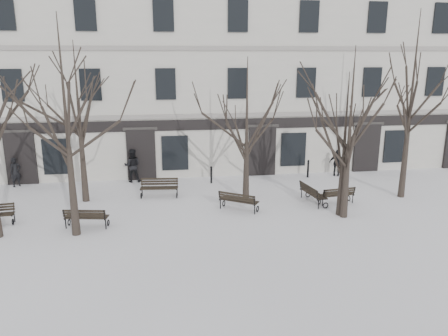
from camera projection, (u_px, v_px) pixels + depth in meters
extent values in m
plane|color=white|center=(221.00, 229.00, 17.97)|extent=(100.00, 100.00, 0.00)
cube|color=#B4B0A6|center=(195.00, 77.00, 29.03)|extent=(40.00, 10.00, 11.00)
cube|color=gray|center=(202.00, 116.00, 24.70)|extent=(40.00, 0.12, 0.25)
cube|color=gray|center=(201.00, 48.00, 23.76)|extent=(40.00, 0.12, 0.25)
cube|color=black|center=(202.00, 125.00, 24.81)|extent=(40.00, 0.10, 0.60)
cube|color=black|center=(21.00, 159.00, 23.87)|extent=(1.60, 0.22, 2.90)
cube|color=#2D2B28|center=(17.00, 132.00, 23.45)|extent=(1.90, 0.08, 0.18)
cube|color=black|center=(57.00, 157.00, 24.12)|extent=(1.50, 0.14, 2.00)
cube|color=black|center=(141.00, 155.00, 24.74)|extent=(1.60, 0.22, 2.90)
cube|color=#2D2B28|center=(140.00, 129.00, 24.32)|extent=(1.90, 0.08, 0.18)
cube|color=black|center=(175.00, 153.00, 24.99)|extent=(1.50, 0.14, 2.00)
cube|color=black|center=(262.00, 151.00, 25.68)|extent=(1.60, 0.22, 2.90)
cube|color=#2D2B28|center=(263.00, 126.00, 25.26)|extent=(1.90, 0.08, 0.18)
cube|color=black|center=(293.00, 149.00, 25.93)|extent=(1.50, 0.14, 2.00)
cube|color=black|center=(366.00, 148.00, 26.55)|extent=(1.60, 0.22, 2.90)
cube|color=#2D2B28|center=(369.00, 124.00, 26.13)|extent=(1.90, 0.08, 0.18)
cube|color=black|center=(396.00, 146.00, 26.80)|extent=(1.50, 0.14, 2.00)
cube|color=black|center=(12.00, 85.00, 22.88)|extent=(1.10, 0.14, 1.70)
cube|color=black|center=(3.00, 13.00, 21.97)|extent=(1.10, 0.14, 1.70)
cube|color=black|center=(91.00, 85.00, 23.42)|extent=(1.10, 0.14, 1.70)
cube|color=black|center=(85.00, 14.00, 22.51)|extent=(1.10, 0.14, 1.70)
cube|color=black|center=(166.00, 84.00, 23.95)|extent=(1.10, 0.14, 1.70)
cube|color=black|center=(163.00, 15.00, 23.04)|extent=(1.10, 0.14, 1.70)
cube|color=black|center=(237.00, 83.00, 24.49)|extent=(1.10, 0.14, 1.70)
cube|color=black|center=(238.00, 16.00, 23.58)|extent=(1.10, 0.14, 1.70)
cube|color=black|center=(306.00, 83.00, 25.03)|extent=(1.10, 0.14, 1.70)
cube|color=black|center=(309.00, 17.00, 24.11)|extent=(1.10, 0.14, 1.70)
cube|color=black|center=(372.00, 82.00, 25.56)|extent=(1.10, 0.14, 1.70)
cube|color=black|center=(377.00, 17.00, 24.65)|extent=(1.10, 0.14, 1.70)
cube|color=black|center=(435.00, 81.00, 26.10)|extent=(1.10, 0.14, 1.70)
cube|color=black|center=(443.00, 18.00, 25.19)|extent=(1.10, 0.14, 1.70)
cone|color=black|center=(73.00, 192.00, 17.00)|extent=(0.34, 0.34, 3.55)
cone|color=black|center=(346.00, 183.00, 18.97)|extent=(0.34, 0.34, 3.08)
cone|color=black|center=(341.00, 186.00, 19.27)|extent=(0.34, 0.34, 2.64)
cone|color=black|center=(84.00, 169.00, 21.03)|extent=(0.34, 0.34, 3.20)
cone|color=black|center=(246.00, 172.00, 21.22)|extent=(0.34, 0.34, 2.89)
cone|color=black|center=(405.00, 160.00, 21.60)|extent=(0.34, 0.34, 3.79)
torus|color=black|center=(13.00, 222.00, 18.40)|extent=(0.08, 0.28, 0.28)
cylinder|color=black|center=(14.00, 217.00, 18.70)|extent=(0.05, 0.05, 0.43)
cube|color=black|center=(13.00, 214.00, 18.48)|extent=(0.10, 0.52, 0.05)
cylinder|color=black|center=(14.00, 208.00, 18.67)|extent=(0.05, 0.14, 0.47)
torus|color=black|center=(108.00, 223.00, 18.29)|extent=(0.10, 0.29, 0.28)
cylinder|color=black|center=(106.00, 224.00, 17.93)|extent=(0.05, 0.05, 0.44)
cube|color=black|center=(107.00, 217.00, 18.04)|extent=(0.14, 0.54, 0.05)
torus|color=black|center=(69.00, 222.00, 18.34)|extent=(0.10, 0.29, 0.28)
cylinder|color=black|center=(66.00, 224.00, 17.97)|extent=(0.05, 0.05, 0.44)
cube|color=black|center=(67.00, 217.00, 18.09)|extent=(0.14, 0.54, 0.05)
cube|color=black|center=(88.00, 215.00, 18.27)|extent=(1.75, 0.38, 0.03)
cube|color=black|center=(87.00, 216.00, 18.14)|extent=(1.75, 0.38, 0.03)
cube|color=black|center=(86.00, 217.00, 18.00)|extent=(1.75, 0.38, 0.03)
cube|color=black|center=(85.00, 219.00, 17.87)|extent=(1.75, 0.38, 0.03)
cube|color=black|center=(85.00, 216.00, 17.80)|extent=(1.74, 0.33, 0.09)
cube|color=black|center=(84.00, 213.00, 17.75)|extent=(1.74, 0.33, 0.09)
cube|color=black|center=(84.00, 211.00, 17.70)|extent=(1.74, 0.33, 0.09)
cylinder|color=black|center=(104.00, 215.00, 17.74)|extent=(0.06, 0.14, 0.49)
cylinder|color=black|center=(64.00, 215.00, 17.79)|extent=(0.06, 0.14, 0.49)
torus|color=black|center=(258.00, 209.00, 19.92)|extent=(0.20, 0.27, 0.29)
cylinder|color=black|center=(255.00, 210.00, 19.58)|extent=(0.05, 0.05, 0.46)
cube|color=black|center=(256.00, 204.00, 19.68)|extent=(0.35, 0.49, 0.05)
torus|color=black|center=(224.00, 203.00, 20.64)|extent=(0.20, 0.27, 0.29)
cylinder|color=black|center=(220.00, 204.00, 20.30)|extent=(0.05, 0.05, 0.46)
cube|color=black|center=(222.00, 198.00, 20.40)|extent=(0.35, 0.49, 0.05)
cube|color=black|center=(241.00, 199.00, 20.23)|extent=(1.56, 1.09, 0.04)
cube|color=black|center=(240.00, 200.00, 20.11)|extent=(1.56, 1.09, 0.04)
cube|color=black|center=(238.00, 201.00, 19.98)|extent=(1.56, 1.09, 0.04)
cube|color=black|center=(237.00, 202.00, 19.86)|extent=(1.56, 1.09, 0.04)
cube|color=black|center=(237.00, 199.00, 19.79)|extent=(1.53, 1.04, 0.09)
cube|color=black|center=(237.00, 197.00, 19.74)|extent=(1.53, 1.04, 0.09)
cube|color=black|center=(236.00, 194.00, 19.69)|extent=(1.53, 1.04, 0.09)
cylinder|color=black|center=(254.00, 201.00, 19.40)|extent=(0.11, 0.14, 0.50)
cylinder|color=black|center=(220.00, 196.00, 20.12)|extent=(0.11, 0.14, 0.50)
torus|color=black|center=(141.00, 196.00, 21.74)|extent=(0.08, 0.31, 0.30)
cylinder|color=black|center=(142.00, 192.00, 22.08)|extent=(0.05, 0.05, 0.47)
cube|color=black|center=(141.00, 188.00, 21.84)|extent=(0.11, 0.58, 0.05)
torus|color=black|center=(177.00, 195.00, 21.81)|extent=(0.08, 0.31, 0.30)
cylinder|color=black|center=(177.00, 191.00, 22.15)|extent=(0.05, 0.05, 0.47)
cube|color=black|center=(177.00, 188.00, 21.91)|extent=(0.11, 0.58, 0.05)
cube|color=black|center=(159.00, 189.00, 21.65)|extent=(1.88, 0.27, 0.04)
cube|color=black|center=(159.00, 188.00, 21.79)|extent=(1.88, 0.27, 0.04)
cube|color=black|center=(159.00, 187.00, 21.93)|extent=(1.88, 0.27, 0.04)
cube|color=black|center=(160.00, 187.00, 22.07)|extent=(1.88, 0.27, 0.04)
cube|color=black|center=(160.00, 184.00, 22.08)|extent=(1.87, 0.21, 0.09)
cube|color=black|center=(159.00, 181.00, 22.07)|extent=(1.87, 0.21, 0.09)
cube|color=black|center=(159.00, 179.00, 22.06)|extent=(1.87, 0.21, 0.09)
cylinder|color=black|center=(142.00, 183.00, 22.05)|extent=(0.06, 0.15, 0.52)
cylinder|color=black|center=(177.00, 183.00, 22.12)|extent=(0.06, 0.15, 0.52)
torus|color=black|center=(349.00, 198.00, 21.42)|extent=(0.08, 0.28, 0.27)
cylinder|color=black|center=(353.00, 199.00, 21.08)|extent=(0.05, 0.05, 0.43)
cube|color=black|center=(351.00, 194.00, 21.18)|extent=(0.12, 0.52, 0.05)
torus|color=black|center=(319.00, 201.00, 20.99)|extent=(0.08, 0.28, 0.27)
cylinder|color=black|center=(323.00, 202.00, 20.65)|extent=(0.05, 0.05, 0.43)
cube|color=black|center=(321.00, 196.00, 20.76)|extent=(0.12, 0.52, 0.05)
cube|color=black|center=(334.00, 193.00, 21.16)|extent=(1.70, 0.32, 0.03)
cube|color=black|center=(336.00, 194.00, 21.04)|extent=(1.70, 0.32, 0.03)
cube|color=black|center=(337.00, 195.00, 20.91)|extent=(1.70, 0.32, 0.03)
cube|color=black|center=(338.00, 196.00, 20.79)|extent=(1.70, 0.32, 0.03)
cube|color=black|center=(339.00, 194.00, 20.72)|extent=(1.69, 0.27, 0.09)
cube|color=black|center=(339.00, 191.00, 20.68)|extent=(1.69, 0.27, 0.09)
cube|color=black|center=(340.00, 189.00, 20.63)|extent=(1.69, 0.27, 0.09)
cylinder|color=black|center=(354.00, 191.00, 20.91)|extent=(0.06, 0.14, 0.47)
cylinder|color=black|center=(324.00, 194.00, 20.48)|extent=(0.06, 0.14, 0.47)
torus|color=black|center=(325.00, 205.00, 20.36)|extent=(0.30, 0.10, 0.30)
cylinder|color=black|center=(319.00, 204.00, 20.24)|extent=(0.05, 0.05, 0.46)
cube|color=black|center=(322.00, 199.00, 20.23)|extent=(0.56, 0.14, 0.05)
torus|color=black|center=(308.00, 194.00, 21.97)|extent=(0.30, 0.10, 0.30)
cylinder|color=black|center=(302.00, 193.00, 21.85)|extent=(0.05, 0.05, 0.46)
cube|color=black|center=(305.00, 189.00, 21.84)|extent=(0.56, 0.14, 0.05)
cube|color=black|center=(318.00, 193.00, 21.09)|extent=(0.38, 1.83, 0.04)
cube|color=black|center=(315.00, 193.00, 21.05)|extent=(0.38, 1.83, 0.04)
cube|color=black|center=(312.00, 194.00, 21.01)|extent=(0.38, 1.83, 0.04)
cube|color=black|center=(310.00, 194.00, 20.97)|extent=(0.38, 1.83, 0.04)
cube|color=black|center=(309.00, 191.00, 20.93)|extent=(0.32, 1.82, 0.09)
cube|color=black|center=(309.00, 189.00, 20.89)|extent=(0.32, 1.82, 0.09)
cube|color=black|center=(308.00, 186.00, 20.85)|extent=(0.32, 1.82, 0.09)
cylinder|color=black|center=(317.00, 196.00, 20.10)|extent=(0.15, 0.06, 0.51)
cylinder|color=black|center=(300.00, 185.00, 21.71)|extent=(0.15, 0.06, 0.51)
cylinder|color=black|center=(211.00, 175.00, 24.27)|extent=(0.11, 0.11, 0.90)
sphere|color=black|center=(211.00, 167.00, 24.15)|extent=(0.13, 0.13, 0.13)
cylinder|color=black|center=(308.00, 169.00, 25.42)|extent=(0.11, 0.11, 0.96)
sphere|color=black|center=(308.00, 161.00, 25.30)|extent=(0.13, 0.13, 0.13)
imported|color=black|center=(17.00, 186.00, 23.80)|extent=(0.70, 0.67, 1.61)
imported|color=black|center=(133.00, 182.00, 24.66)|extent=(0.93, 0.73, 1.89)
imported|color=black|center=(336.00, 176.00, 25.84)|extent=(1.00, 0.74, 1.57)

